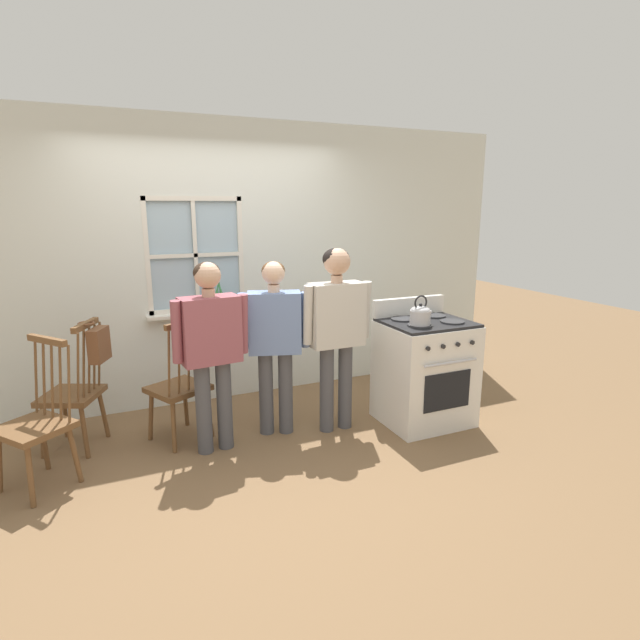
{
  "coord_description": "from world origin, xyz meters",
  "views": [
    {
      "loc": [
        -1.01,
        -3.39,
        1.9
      ],
      "look_at": [
        0.58,
        0.19,
        1.0
      ],
      "focal_mm": 28.0,
      "sensor_mm": 36.0,
      "label": 1
    }
  ],
  "objects_px": {
    "stove": "(424,371)",
    "handbag": "(98,344)",
    "potted_plant": "(219,299)",
    "person_elderly_left": "(211,340)",
    "chair_near_wall": "(180,388)",
    "chair_by_window": "(74,394)",
    "person_adult_right": "(336,320)",
    "kettle": "(420,314)",
    "chair_center_cluster": "(37,425)",
    "person_teen_center": "(275,333)"
  },
  "relations": [
    {
      "from": "chair_by_window",
      "to": "kettle",
      "type": "relative_size",
      "value": 4.19
    },
    {
      "from": "person_adult_right",
      "to": "stove",
      "type": "height_order",
      "value": "person_adult_right"
    },
    {
      "from": "chair_near_wall",
      "to": "person_adult_right",
      "type": "xyz_separation_m",
      "value": [
        1.25,
        -0.33,
        0.52
      ]
    },
    {
      "from": "chair_near_wall",
      "to": "person_elderly_left",
      "type": "bearing_deg",
      "value": 99.53
    },
    {
      "from": "person_elderly_left",
      "to": "handbag",
      "type": "xyz_separation_m",
      "value": [
        -0.78,
        0.39,
        -0.04
      ]
    },
    {
      "from": "chair_center_cluster",
      "to": "potted_plant",
      "type": "relative_size",
      "value": 3.11
    },
    {
      "from": "chair_by_window",
      "to": "person_teen_center",
      "type": "bearing_deg",
      "value": 100.06
    },
    {
      "from": "chair_center_cluster",
      "to": "stove",
      "type": "distance_m",
      "value": 3.04
    },
    {
      "from": "chair_by_window",
      "to": "potted_plant",
      "type": "relative_size",
      "value": 3.11
    },
    {
      "from": "chair_near_wall",
      "to": "person_teen_center",
      "type": "relative_size",
      "value": 0.71
    },
    {
      "from": "person_teen_center",
      "to": "kettle",
      "type": "bearing_deg",
      "value": -3.98
    },
    {
      "from": "stove",
      "to": "chair_by_window",
      "type": "bearing_deg",
      "value": 166.14
    },
    {
      "from": "kettle",
      "to": "handbag",
      "type": "bearing_deg",
      "value": 163.32
    },
    {
      "from": "chair_by_window",
      "to": "potted_plant",
      "type": "distance_m",
      "value": 1.52
    },
    {
      "from": "potted_plant",
      "to": "chair_by_window",
      "type": "bearing_deg",
      "value": -157.53
    },
    {
      "from": "person_adult_right",
      "to": "handbag",
      "type": "relative_size",
      "value": 5.11
    },
    {
      "from": "person_elderly_left",
      "to": "potted_plant",
      "type": "bearing_deg",
      "value": 67.35
    },
    {
      "from": "chair_near_wall",
      "to": "chair_center_cluster",
      "type": "xyz_separation_m",
      "value": [
        -1.0,
        -0.33,
        0.0
      ]
    },
    {
      "from": "chair_near_wall",
      "to": "person_teen_center",
      "type": "height_order",
      "value": "person_teen_center"
    },
    {
      "from": "kettle",
      "to": "person_elderly_left",
      "type": "bearing_deg",
      "value": 168.41
    },
    {
      "from": "person_teen_center",
      "to": "handbag",
      "type": "xyz_separation_m",
      "value": [
        -1.33,
        0.29,
        -0.02
      ]
    },
    {
      "from": "person_adult_right",
      "to": "stove",
      "type": "xyz_separation_m",
      "value": [
        0.79,
        -0.17,
        -0.5
      ]
    },
    {
      "from": "person_elderly_left",
      "to": "kettle",
      "type": "distance_m",
      "value": 1.7
    },
    {
      "from": "chair_near_wall",
      "to": "potted_plant",
      "type": "xyz_separation_m",
      "value": [
        0.52,
        0.73,
        0.57
      ]
    },
    {
      "from": "chair_center_cluster",
      "to": "stove",
      "type": "height_order",
      "value": "stove"
    },
    {
      "from": "chair_by_window",
      "to": "handbag",
      "type": "bearing_deg",
      "value": 90.0
    },
    {
      "from": "person_adult_right",
      "to": "kettle",
      "type": "xyz_separation_m",
      "value": [
        0.62,
        -0.3,
        0.05
      ]
    },
    {
      "from": "person_elderly_left",
      "to": "handbag",
      "type": "distance_m",
      "value": 0.88
    },
    {
      "from": "person_teen_center",
      "to": "handbag",
      "type": "distance_m",
      "value": 1.36
    },
    {
      "from": "chair_by_window",
      "to": "chair_center_cluster",
      "type": "xyz_separation_m",
      "value": [
        -0.21,
        -0.53,
        0.0
      ]
    },
    {
      "from": "person_teen_center",
      "to": "handbag",
      "type": "bearing_deg",
      "value": -174.91
    },
    {
      "from": "chair_near_wall",
      "to": "person_elderly_left",
      "type": "relative_size",
      "value": 0.69
    },
    {
      "from": "kettle",
      "to": "handbag",
      "type": "height_order",
      "value": "kettle"
    },
    {
      "from": "person_teen_center",
      "to": "person_adult_right",
      "type": "relative_size",
      "value": 0.94
    },
    {
      "from": "person_elderly_left",
      "to": "handbag",
      "type": "relative_size",
      "value": 4.88
    },
    {
      "from": "chair_near_wall",
      "to": "person_elderly_left",
      "type": "height_order",
      "value": "person_elderly_left"
    },
    {
      "from": "person_adult_right",
      "to": "person_elderly_left",
      "type": "bearing_deg",
      "value": 177.91
    },
    {
      "from": "potted_plant",
      "to": "handbag",
      "type": "xyz_separation_m",
      "value": [
        -1.09,
        -0.63,
        -0.16
      ]
    },
    {
      "from": "person_elderly_left",
      "to": "stove",
      "type": "xyz_separation_m",
      "value": [
        1.83,
        -0.21,
        -0.43
      ]
    },
    {
      "from": "person_adult_right",
      "to": "kettle",
      "type": "relative_size",
      "value": 6.35
    },
    {
      "from": "chair_by_window",
      "to": "handbag",
      "type": "relative_size",
      "value": 3.37
    },
    {
      "from": "chair_near_wall",
      "to": "chair_center_cluster",
      "type": "distance_m",
      "value": 1.05
    },
    {
      "from": "chair_by_window",
      "to": "chair_near_wall",
      "type": "xyz_separation_m",
      "value": [
        0.78,
        -0.19,
        0.0
      ]
    },
    {
      "from": "kettle",
      "to": "potted_plant",
      "type": "relative_size",
      "value": 0.74
    },
    {
      "from": "person_teen_center",
      "to": "person_adult_right",
      "type": "distance_m",
      "value": 0.52
    },
    {
      "from": "chair_by_window",
      "to": "person_adult_right",
      "type": "xyz_separation_m",
      "value": [
        2.04,
        -0.53,
        0.52
      ]
    },
    {
      "from": "chair_near_wall",
      "to": "potted_plant",
      "type": "distance_m",
      "value": 1.06
    },
    {
      "from": "potted_plant",
      "to": "person_elderly_left",
      "type": "bearing_deg",
      "value": -106.47
    },
    {
      "from": "stove",
      "to": "handbag",
      "type": "height_order",
      "value": "stove"
    },
    {
      "from": "handbag",
      "to": "kettle",
      "type": "bearing_deg",
      "value": -16.68
    }
  ]
}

